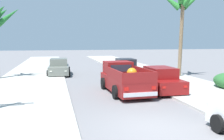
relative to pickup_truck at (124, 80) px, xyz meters
name	(u,v)px	position (x,y,z in m)	size (l,w,h in m)	color
ground_plane	(154,127)	(-0.63, -6.37, -0.78)	(160.00, 160.00, 0.00)	slate
sidewalk_left	(31,81)	(-5.98, 5.63, -0.72)	(5.23, 60.00, 0.12)	#B2AFA8
sidewalk_right	(158,76)	(4.72, 5.63, -0.72)	(5.23, 60.00, 0.12)	#B2AFA8
curb_left	(47,80)	(-4.77, 5.63, -0.73)	(0.16, 60.00, 0.10)	silver
curb_right	(145,77)	(3.50, 5.63, -0.73)	(0.16, 60.00, 0.10)	silver
pickup_truck	(124,80)	(0.00, 0.00, 0.00)	(2.35, 5.27, 1.80)	maroon
car_left_near	(125,68)	(2.21, 7.42, -0.07)	(2.14, 4.31, 1.54)	black
car_right_near	(59,67)	(-3.78, 8.93, -0.07)	(2.16, 4.32, 1.54)	slate
car_left_mid	(160,80)	(2.25, -0.26, -0.07)	(2.05, 4.27, 1.54)	maroon
palm_tree_left_mid	(182,6)	(6.52, 5.13, 5.34)	(4.05, 3.58, 7.44)	#846B4C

